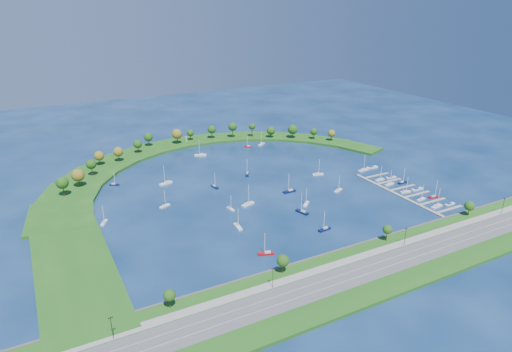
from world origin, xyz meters
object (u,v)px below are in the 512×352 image
moored_boat_3 (114,184)px  moored_boat_13 (104,222)px  docked_boat_6 (389,184)px  docked_boat_8 (380,179)px  moored_boat_10 (165,206)px  moored_boat_14 (201,155)px  moored_boat_0 (166,183)px  moored_boat_2 (306,203)px  docked_boat_0 (437,206)px  dock_system (405,192)px  moored_boat_5 (231,208)px  moored_boat_12 (248,146)px  docked_boat_7 (402,182)px  docked_boat_4 (405,191)px  docked_boat_11 (372,167)px  moored_boat_6 (302,212)px  moored_boat_16 (248,204)px  docked_boat_3 (434,196)px  moored_boat_15 (289,191)px  moored_boat_11 (238,226)px  moored_boat_7 (215,186)px  docked_boat_10 (363,170)px  moored_boat_1 (338,190)px  moored_boat_8 (266,253)px  docked_boat_2 (421,199)px  moored_boat_4 (247,174)px  moored_boat_9 (262,144)px  docked_boat_1 (450,204)px

moored_boat_3 → moored_boat_13: bearing=-79.8°
docked_boat_6 → docked_boat_8: size_ratio=1.01×
moored_boat_10 → moored_boat_14: (56.98, 83.78, 0.11)m
moored_boat_0 → moored_boat_10: 38.37m
moored_boat_2 → docked_boat_0: 82.36m
dock_system → docked_boat_8: 24.97m
moored_boat_0 → moored_boat_5: bearing=94.4°
moored_boat_12 → docked_boat_0: bearing=141.3°
docked_boat_7 → docked_boat_4: bearing=-130.2°
moored_boat_3 → moored_boat_10: (20.98, -51.53, 0.02)m
docked_boat_0 → docked_boat_11: size_ratio=1.30×
moored_boat_6 → moored_boat_10: (-72.36, 48.35, -0.06)m
moored_boat_16 → docked_boat_4: bearing=-35.1°
docked_boat_3 → moored_boat_15: bearing=155.7°
moored_boat_11 → dock_system: bearing=91.4°
docked_boat_0 → docked_boat_4: bearing=83.1°
docked_boat_7 → docked_boat_8: (-10.50, 11.94, 0.01)m
moored_boat_7 → docked_boat_7: (122.27, -56.05, 0.00)m
docked_boat_6 → moored_boat_16: bearing=163.1°
dock_system → docked_boat_10: (2.61, 45.98, 0.59)m
moored_boat_2 → docked_boat_0: docked_boat_0 is taller
docked_boat_10 → moored_boat_5: bearing=179.2°
moored_boat_5 → moored_boat_12: 129.19m
moored_boat_15 → docked_boat_3: (80.22, -52.82, -0.05)m
moored_boat_1 → moored_boat_12: size_ratio=1.05×
moored_boat_6 → docked_boat_6: size_ratio=1.12×
moored_boat_2 → moored_boat_5: (-46.03, 16.22, -0.05)m
docked_boat_6 → docked_boat_11: docked_boat_6 is taller
docked_boat_0 → docked_boat_3: size_ratio=1.10×
moored_boat_6 → moored_boat_8: size_ratio=1.04×
moored_boat_7 → docked_boat_6: 124.12m
moored_boat_12 → docked_boat_4: docked_boat_4 is taller
docked_boat_2 → docked_boat_11: 62.81m
moored_boat_4 → docked_boat_7: 113.17m
moored_boat_9 → docked_boat_11: 105.48m
moored_boat_14 → docked_boat_6: size_ratio=1.24×
moored_boat_5 → docked_boat_10: bearing=88.1°
moored_boat_13 → docked_boat_1: size_ratio=1.44×
moored_boat_8 → moored_boat_13: (-67.43, 74.86, -0.04)m
moored_boat_1 → moored_boat_8: 97.30m
moored_boat_15 → docked_boat_3: size_ratio=1.14×
docked_boat_7 → docked_boat_10: 33.94m
docked_boat_0 → moored_boat_8: bearing=172.6°
docked_boat_11 → docked_boat_10: bearing=-169.8°
docked_boat_10 → moored_boat_4: bearing=149.7°
moored_boat_11 → moored_boat_8: bearing=5.1°
docked_boat_1 → moored_boat_15: bearing=138.8°
moored_boat_9 → moored_boat_1: bearing=53.3°
dock_system → docked_boat_3: 18.81m
moored_boat_0 → docked_boat_8: bearing=137.7°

